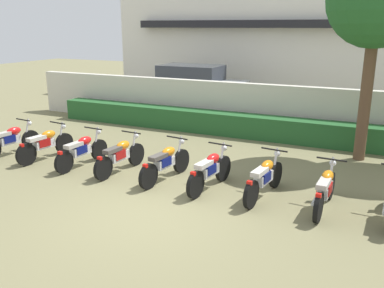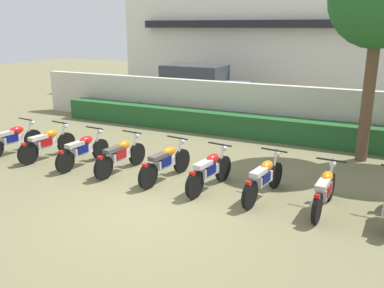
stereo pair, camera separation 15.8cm
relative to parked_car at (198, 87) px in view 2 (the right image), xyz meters
name	(u,v)px [view 2 (the right image)]	position (x,y,z in m)	size (l,w,h in m)	color
ground	(149,212)	(3.77, -10.20, -0.94)	(60.00, 60.00, 0.00)	olive
building	(314,28)	(3.77, 6.15, 2.53)	(19.35, 6.50, 6.92)	white
compound_wall	(258,108)	(3.77, -3.17, -0.09)	(18.38, 0.30, 1.69)	beige
hedge_row	(251,126)	(3.77, -3.87, -0.57)	(14.70, 0.70, 0.74)	#235628
parked_car	(198,87)	(0.00, 0.00, 0.00)	(4.51, 2.09, 1.89)	#9EA3A8
motorcycle_in_row_0	(13,139)	(-1.78, -8.60, -0.50)	(0.60, 1.85, 0.94)	black
motorcycle_in_row_1	(47,143)	(-0.56, -8.52, -0.49)	(0.60, 1.87, 0.96)	black
motorcycle_in_row_2	(83,150)	(0.73, -8.57, -0.50)	(0.60, 1.85, 0.94)	black
motorcycle_in_row_3	(121,155)	(1.91, -8.53, -0.49)	(0.60, 1.87, 0.95)	black
motorcycle_in_row_4	(165,162)	(3.20, -8.53, -0.49)	(0.60, 1.91, 0.96)	black
motorcycle_in_row_5	(209,170)	(4.37, -8.59, -0.49)	(0.60, 1.84, 0.96)	black
motorcycle_in_row_6	(264,178)	(5.59, -8.53, -0.49)	(0.60, 1.93, 0.96)	black
motorcycle_in_row_7	(324,190)	(6.86, -8.63, -0.49)	(0.60, 1.82, 0.95)	black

